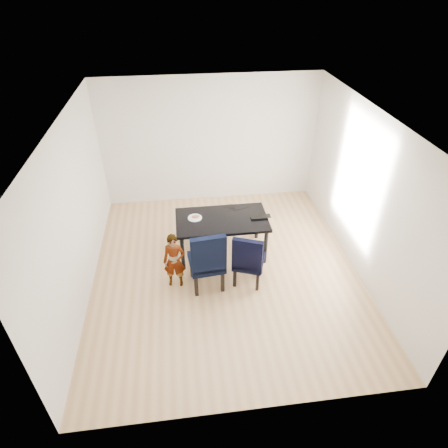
{
  "coord_description": "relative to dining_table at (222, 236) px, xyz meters",
  "views": [
    {
      "loc": [
        -0.64,
        -4.84,
        4.42
      ],
      "look_at": [
        0.0,
        0.2,
        0.85
      ],
      "focal_mm": 30.0,
      "sensor_mm": 36.0,
      "label": 1
    }
  ],
  "objects": [
    {
      "name": "laptop",
      "position": [
        0.68,
        0.01,
        0.39
      ],
      "size": [
        0.36,
        0.23,
        0.03
      ],
      "primitive_type": "imported",
      "rotation": [
        0.0,
        0.0,
        3.15
      ],
      "color": "black",
      "rests_on": "dining_table"
    },
    {
      "name": "chair_left",
      "position": [
        -0.35,
        -0.78,
        0.19
      ],
      "size": [
        0.6,
        0.62,
        1.13
      ],
      "primitive_type": "cube",
      "rotation": [
        0.0,
        0.0,
        0.1
      ],
      "color": "black",
      "rests_on": "floor"
    },
    {
      "name": "wall_left",
      "position": [
        -2.25,
        -0.5,
        0.98
      ],
      "size": [
        0.01,
        5.0,
        2.7
      ],
      "primitive_type": "cube",
      "color": "white",
      "rests_on": "ground"
    },
    {
      "name": "floor",
      "position": [
        0.0,
        -0.5,
        -0.38
      ],
      "size": [
        4.5,
        5.0,
        0.01
      ],
      "primitive_type": "cube",
      "color": "tan",
      "rests_on": "ground"
    },
    {
      "name": "cable_tangle",
      "position": [
        0.22,
        0.26,
        0.38
      ],
      "size": [
        0.2,
        0.2,
        0.01
      ],
      "primitive_type": "torus",
      "rotation": [
        0.0,
        0.0,
        0.27
      ],
      "color": "black",
      "rests_on": "dining_table"
    },
    {
      "name": "wall_right",
      "position": [
        2.25,
        -0.5,
        0.98
      ],
      "size": [
        0.01,
        5.0,
        2.7
      ],
      "primitive_type": "cube",
      "color": "silver",
      "rests_on": "ground"
    },
    {
      "name": "wall_back",
      "position": [
        0.0,
        2.0,
        0.98
      ],
      "size": [
        4.5,
        0.01,
        2.7
      ],
      "primitive_type": "cube",
      "color": "silver",
      "rests_on": "ground"
    },
    {
      "name": "child",
      "position": [
        -0.86,
        -0.72,
        0.12
      ],
      "size": [
        0.39,
        0.28,
        0.98
      ],
      "primitive_type": "imported",
      "rotation": [
        0.0,
        0.0,
        -0.12
      ],
      "color": "orange",
      "rests_on": "floor"
    },
    {
      "name": "plate",
      "position": [
        -0.46,
        0.08,
        0.38
      ],
      "size": [
        0.26,
        0.26,
        0.01
      ],
      "primitive_type": "cylinder",
      "rotation": [
        0.0,
        0.0,
        0.09
      ],
      "color": "white",
      "rests_on": "dining_table"
    },
    {
      "name": "dining_table",
      "position": [
        0.0,
        0.0,
        0.0
      ],
      "size": [
        1.6,
        0.9,
        0.75
      ],
      "primitive_type": "cube",
      "color": "black",
      "rests_on": "floor"
    },
    {
      "name": "wall_front",
      "position": [
        0.0,
        -3.0,
        0.98
      ],
      "size": [
        4.5,
        0.01,
        2.7
      ],
      "primitive_type": "cube",
      "color": "silver",
      "rests_on": "ground"
    },
    {
      "name": "ceiling",
      "position": [
        0.0,
        -0.5,
        2.33
      ],
      "size": [
        4.5,
        5.0,
        0.01
      ],
      "primitive_type": "cube",
      "color": "white",
      "rests_on": "wall_back"
    },
    {
      "name": "chair_right",
      "position": [
        0.35,
        -0.78,
        0.12
      ],
      "size": [
        0.62,
        0.63,
        0.99
      ],
      "primitive_type": "cube",
      "rotation": [
        0.0,
        0.0,
        -0.36
      ],
      "color": "black",
      "rests_on": "floor"
    },
    {
      "name": "sandwich",
      "position": [
        -0.45,
        0.07,
        0.42
      ],
      "size": [
        0.15,
        0.09,
        0.06
      ],
      "primitive_type": "ellipsoid",
      "rotation": [
        0.0,
        0.0,
        -0.13
      ],
      "color": "#AF673E",
      "rests_on": "plate"
    }
  ]
}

